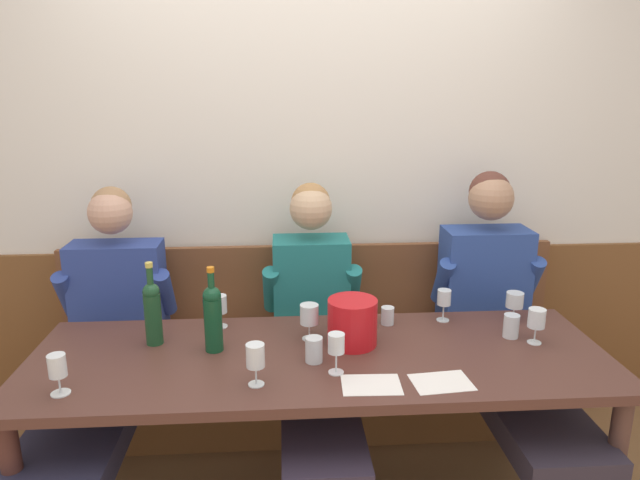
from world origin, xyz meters
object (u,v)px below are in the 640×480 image
(person_center_right_seat, at_px, (504,328))
(wine_glass_left_end, at_px, (444,299))
(ice_bucket, at_px, (352,322))
(wine_glass_right_end, at_px, (309,316))
(wine_bottle_clear_water, at_px, (153,310))
(wine_glass_center_rear, at_px, (336,345))
(wine_glass_mid_right, at_px, (537,319))
(wine_bottle_amber_mid, at_px, (213,316))
(wine_glass_mid_left, at_px, (57,368))
(person_left_seat, at_px, (101,352))
(wine_glass_by_bottle, at_px, (220,305))
(dining_table, at_px, (320,372))
(wine_glass_near_bucket, at_px, (515,301))
(water_tumbler_center, at_px, (511,326))
(person_right_seat, at_px, (315,338))
(wine_glass_center_front, at_px, (255,357))
(water_tumbler_left, at_px, (314,350))
(wall_bench, at_px, (311,375))
(water_tumbler_right, at_px, (388,316))

(person_center_right_seat, distance_m, wine_glass_left_end, 0.35)
(wine_glass_left_end, bearing_deg, ice_bucket, -154.39)
(person_center_right_seat, distance_m, wine_glass_right_end, 0.95)
(wine_bottle_clear_water, height_order, wine_glass_center_rear, wine_bottle_clear_water)
(person_center_right_seat, bearing_deg, wine_glass_mid_right, -88.04)
(wine_bottle_amber_mid, height_order, wine_glass_mid_left, wine_bottle_amber_mid)
(ice_bucket, distance_m, wine_glass_left_end, 0.49)
(wine_bottle_amber_mid, height_order, wine_glass_right_end, wine_bottle_amber_mid)
(wine_glass_center_rear, bearing_deg, person_left_seat, 155.56)
(wine_glass_by_bottle, height_order, wine_glass_right_end, wine_glass_right_end)
(wine_glass_center_rear, bearing_deg, dining_table, 107.71)
(ice_bucket, relative_size, wine_glass_near_bucket, 1.59)
(person_left_seat, xyz_separation_m, water_tumbler_center, (1.75, -0.19, 0.16))
(dining_table, relative_size, ice_bucket, 11.28)
(water_tumbler_center, bearing_deg, wine_bottle_amber_mid, -178.21)
(person_right_seat, xyz_separation_m, wine_glass_by_bottle, (-0.42, -0.03, 0.18))
(person_right_seat, distance_m, wine_glass_mid_right, 0.95)
(wine_glass_center_front, bearing_deg, water_tumbler_left, 37.13)
(wine_glass_mid_right, bearing_deg, wine_glass_mid_left, -171.23)
(wall_bench, bearing_deg, water_tumbler_right, -49.18)
(wine_bottle_clear_water, xyz_separation_m, wine_glass_left_end, (1.25, 0.15, -0.04))
(ice_bucket, height_order, wine_glass_mid_right, ice_bucket)
(water_tumbler_right, bearing_deg, person_left_seat, 179.03)
(wine_bottle_amber_mid, bearing_deg, person_right_seat, 31.37)
(wall_bench, bearing_deg, person_left_seat, -159.64)
(wall_bench, height_order, wine_glass_near_bucket, wall_bench)
(wine_glass_near_bucket, bearing_deg, dining_table, -162.39)
(person_right_seat, bearing_deg, dining_table, -90.22)
(wine_glass_mid_right, relative_size, water_tumbler_left, 1.51)
(person_center_right_seat, relative_size, wine_glass_near_bucket, 10.55)
(person_right_seat, bearing_deg, wine_bottle_amber_mid, -148.63)
(ice_bucket, bearing_deg, wine_glass_center_front, -141.14)
(person_right_seat, height_order, water_tumbler_left, person_right_seat)
(wine_glass_center_front, bearing_deg, wine_bottle_clear_water, 139.42)
(ice_bucket, xyz_separation_m, wine_glass_by_bottle, (-0.56, 0.21, 0.01))
(wine_bottle_clear_water, bearing_deg, wine_glass_right_end, -0.20)
(wine_glass_right_end, height_order, wine_glass_center_rear, wine_glass_center_rear)
(wall_bench, bearing_deg, person_right_seat, -89.78)
(water_tumbler_center, bearing_deg, wall_bench, 146.41)
(person_center_right_seat, bearing_deg, wine_glass_near_bucket, -66.11)
(water_tumbler_right, bearing_deg, dining_table, -139.56)
(water_tumbler_right, bearing_deg, wine_bottle_clear_water, -172.54)
(person_left_seat, relative_size, wine_glass_by_bottle, 8.85)
(water_tumbler_center, bearing_deg, wine_glass_mid_left, -168.79)
(wall_bench, height_order, person_left_seat, person_left_seat)
(water_tumbler_center, bearing_deg, dining_table, -172.77)
(dining_table, relative_size, water_tumbler_left, 23.12)
(wine_glass_right_end, xyz_separation_m, water_tumbler_left, (0.01, -0.20, -0.05))
(wall_bench, xyz_separation_m, wine_glass_near_bucket, (0.90, -0.36, 0.53))
(person_right_seat, xyz_separation_m, wine_glass_mid_left, (-0.91, -0.56, 0.18))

